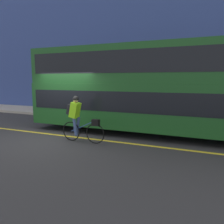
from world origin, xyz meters
TOP-DOWN VIEW (x-y plane):
  - ground_plane at (0.00, 0.00)m, footprint 80.00×80.00m
  - road_center_line at (0.00, 0.16)m, footprint 50.00×0.14m
  - sidewalk_curb at (0.00, 5.00)m, footprint 60.00×2.49m
  - building_facade at (0.00, 6.39)m, footprint 60.00×0.30m
  - bus at (3.41, 1.85)m, footprint 10.26×2.50m
  - cyclist_on_bike at (1.17, -0.30)m, footprint 1.69×0.32m
  - trash_bin at (-4.79, 4.87)m, footprint 0.56×0.56m

SIDE VIEW (x-z plane):
  - ground_plane at x=0.00m, z-range 0.00..0.00m
  - road_center_line at x=0.00m, z-range 0.00..0.01m
  - sidewalk_curb at x=0.00m, z-range 0.00..0.15m
  - trash_bin at x=-4.79m, z-range 0.15..1.04m
  - cyclist_on_bike at x=1.17m, z-range 0.06..1.71m
  - bus at x=3.41m, z-range 0.21..3.74m
  - building_facade at x=0.00m, z-range 0.00..9.56m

